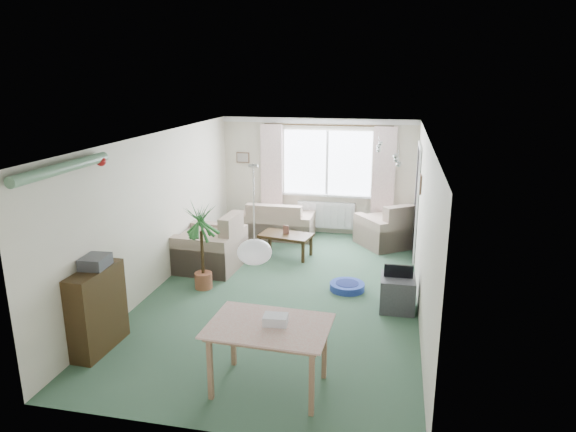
% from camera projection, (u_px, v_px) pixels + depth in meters
% --- Properties ---
extents(ground, '(6.50, 6.50, 0.00)m').
position_uv_depth(ground, '(284.00, 293.00, 7.90)').
color(ground, '#31523C').
extents(window, '(1.80, 0.03, 1.30)m').
position_uv_depth(window, '(327.00, 163.00, 10.50)').
color(window, white).
extents(curtain_rod, '(2.60, 0.03, 0.03)m').
position_uv_depth(curtain_rod, '(328.00, 125.00, 10.22)').
color(curtain_rod, black).
extents(curtain_left, '(0.45, 0.08, 2.00)m').
position_uv_depth(curtain_left, '(272.00, 173.00, 10.70)').
color(curtain_left, beige).
extents(curtain_right, '(0.45, 0.08, 2.00)m').
position_uv_depth(curtain_right, '(384.00, 177.00, 10.24)').
color(curtain_right, beige).
extents(radiator, '(1.20, 0.10, 0.55)m').
position_uv_depth(radiator, '(326.00, 215.00, 10.76)').
color(radiator, white).
extents(doorway, '(0.03, 0.95, 2.00)m').
position_uv_depth(doorway, '(417.00, 203.00, 9.31)').
color(doorway, black).
extents(pendant_lamp, '(0.36, 0.36, 0.36)m').
position_uv_depth(pendant_lamp, '(255.00, 252.00, 5.30)').
color(pendant_lamp, white).
extents(tinsel_garland, '(1.60, 1.60, 0.12)m').
position_uv_depth(tinsel_garland, '(63.00, 168.00, 5.51)').
color(tinsel_garland, '#196626').
extents(bauble_cluster_a, '(0.20, 0.20, 0.20)m').
position_uv_depth(bauble_cluster_a, '(379.00, 144.00, 7.89)').
color(bauble_cluster_a, silver).
extents(bauble_cluster_b, '(0.20, 0.20, 0.20)m').
position_uv_depth(bauble_cluster_b, '(398.00, 156.00, 6.70)').
color(bauble_cluster_b, silver).
extents(wall_picture_back, '(0.28, 0.03, 0.22)m').
position_uv_depth(wall_picture_back, '(243.00, 157.00, 10.85)').
color(wall_picture_back, brown).
extents(wall_picture_right, '(0.03, 0.24, 0.30)m').
position_uv_depth(wall_picture_right, '(420.00, 184.00, 8.22)').
color(wall_picture_right, brown).
extents(sofa, '(1.49, 0.79, 0.74)m').
position_uv_depth(sofa, '(277.00, 219.00, 10.54)').
color(sofa, beige).
rests_on(sofa, ground).
extents(armchair_corner, '(1.33, 1.32, 0.87)m').
position_uv_depth(armchair_corner, '(387.00, 224.00, 10.01)').
color(armchair_corner, beige).
rests_on(armchair_corner, ground).
extents(armchair_left, '(1.10, 1.15, 0.97)m').
position_uv_depth(armchair_left, '(209.00, 241.00, 8.83)').
color(armchair_left, beige).
rests_on(armchair_left, ground).
extents(coffee_table, '(1.01, 0.68, 0.42)m').
position_uv_depth(coffee_table, '(286.00, 245.00, 9.46)').
color(coffee_table, black).
rests_on(coffee_table, ground).
extents(photo_frame, '(0.12, 0.06, 0.16)m').
position_uv_depth(photo_frame, '(286.00, 230.00, 9.40)').
color(photo_frame, brown).
rests_on(photo_frame, coffee_table).
extents(bookshelf, '(0.31, 0.86, 1.03)m').
position_uv_depth(bookshelf, '(98.00, 310.00, 6.17)').
color(bookshelf, black).
rests_on(bookshelf, ground).
extents(hifi_box, '(0.31, 0.37, 0.14)m').
position_uv_depth(hifi_box, '(95.00, 262.00, 6.08)').
color(hifi_box, '#393A3F').
rests_on(hifi_box, bookshelf).
extents(houseplant, '(0.62, 0.62, 1.37)m').
position_uv_depth(houseplant, '(202.00, 247.00, 7.90)').
color(houseplant, '#1C501B').
rests_on(houseplant, ground).
extents(dining_table, '(1.19, 0.82, 0.73)m').
position_uv_depth(dining_table, '(269.00, 358.00, 5.42)').
color(dining_table, tan).
rests_on(dining_table, ground).
extents(gift_box, '(0.26, 0.20, 0.12)m').
position_uv_depth(gift_box, '(276.00, 321.00, 5.32)').
color(gift_box, silver).
rests_on(gift_box, dining_table).
extents(tv_cube, '(0.50, 0.54, 0.48)m').
position_uv_depth(tv_cube, '(397.00, 293.00, 7.31)').
color(tv_cube, '#3A3B3F').
rests_on(tv_cube, ground).
extents(pet_bed, '(0.70, 0.70, 0.11)m').
position_uv_depth(pet_bed, '(347.00, 286.00, 8.00)').
color(pet_bed, navy).
rests_on(pet_bed, ground).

